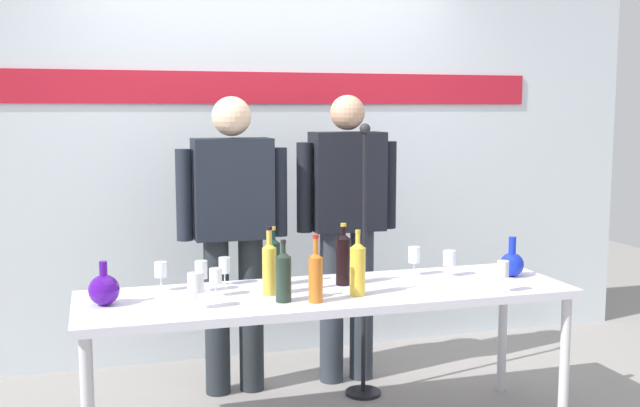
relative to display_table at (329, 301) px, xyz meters
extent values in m
cube|color=silver|center=(0.00, 1.39, 0.82)|extent=(5.26, 0.10, 3.00)
cube|color=red|center=(0.00, 1.34, 1.06)|extent=(3.68, 0.01, 0.20)
cube|color=silver|center=(0.00, 0.00, 0.03)|extent=(2.39, 0.70, 0.04)
cylinder|color=silver|center=(1.13, -0.30, -0.33)|extent=(0.05, 0.05, 0.69)
cylinder|color=silver|center=(-1.13, 0.30, -0.33)|extent=(0.05, 0.05, 0.69)
cylinder|color=silver|center=(1.13, 0.30, -0.33)|extent=(0.05, 0.05, 0.69)
sphere|color=#471093|center=(-1.05, 0.03, 0.12)|extent=(0.14, 0.14, 0.14)
cylinder|color=#471093|center=(-1.05, 0.03, 0.22)|extent=(0.04, 0.04, 0.07)
sphere|color=#1327BB|center=(1.02, 0.03, 0.12)|extent=(0.13, 0.13, 0.13)
cylinder|color=#1327BB|center=(1.02, 0.03, 0.22)|extent=(0.04, 0.04, 0.10)
cylinder|color=#232A2E|center=(-0.43, 0.72, -0.23)|extent=(0.14, 0.14, 0.89)
cylinder|color=#232A2E|center=(-0.24, 0.72, -0.23)|extent=(0.14, 0.14, 0.89)
cube|color=#1D232D|center=(-0.34, 0.72, 0.49)|extent=(0.43, 0.22, 0.56)
cylinder|color=#1D232D|center=(-0.60, 0.72, 0.46)|extent=(0.09, 0.09, 0.50)
cylinder|color=#1D232D|center=(-0.07, 0.72, 0.46)|extent=(0.09, 0.09, 0.50)
sphere|color=beige|center=(-0.34, 0.72, 0.89)|extent=(0.22, 0.22, 0.22)
cylinder|color=#2E343D|center=(0.24, 0.72, -0.23)|extent=(0.14, 0.14, 0.91)
cylinder|color=#2E343D|center=(0.43, 0.72, -0.23)|extent=(0.14, 0.14, 0.91)
cube|color=black|center=(0.34, 0.72, 0.51)|extent=(0.42, 0.22, 0.57)
cylinder|color=black|center=(0.08, 0.72, 0.48)|extent=(0.09, 0.09, 0.51)
cylinder|color=black|center=(0.60, 0.72, 0.48)|extent=(0.09, 0.09, 0.51)
sphere|color=tan|center=(0.34, 0.72, 0.91)|extent=(0.20, 0.20, 0.20)
cylinder|color=#213024|center=(-0.26, -0.14, 0.16)|extent=(0.07, 0.07, 0.21)
cone|color=#213024|center=(-0.26, -0.14, 0.27)|extent=(0.07, 0.07, 0.03)
cylinder|color=#213024|center=(-0.26, -0.14, 0.29)|extent=(0.02, 0.02, 0.06)
cylinder|color=black|center=(-0.26, -0.14, 0.33)|extent=(0.03, 0.03, 0.02)
cylinder|color=black|center=(-0.23, 0.18, 0.16)|extent=(0.07, 0.07, 0.21)
cone|color=black|center=(-0.23, 0.18, 0.28)|extent=(0.07, 0.07, 0.03)
cylinder|color=black|center=(-0.23, 0.18, 0.30)|extent=(0.02, 0.02, 0.07)
cylinder|color=gold|center=(-0.23, 0.18, 0.34)|extent=(0.03, 0.03, 0.02)
cylinder|color=gold|center=(0.10, -0.13, 0.17)|extent=(0.07, 0.07, 0.23)
cone|color=gold|center=(0.10, -0.13, 0.30)|extent=(0.07, 0.07, 0.03)
cylinder|color=gold|center=(0.10, -0.13, 0.32)|extent=(0.02, 0.02, 0.07)
cylinder|color=gold|center=(0.10, -0.13, 0.36)|extent=(0.03, 0.03, 0.02)
cylinder|color=black|center=(0.11, 0.10, 0.17)|extent=(0.07, 0.07, 0.23)
cone|color=black|center=(0.11, 0.10, 0.30)|extent=(0.07, 0.07, 0.03)
cylinder|color=black|center=(0.11, 0.10, 0.32)|extent=(0.03, 0.03, 0.06)
cylinder|color=gold|center=(0.11, 0.10, 0.36)|extent=(0.03, 0.03, 0.02)
cylinder|color=gold|center=(-0.29, 0.00, 0.17)|extent=(0.07, 0.07, 0.23)
cone|color=gold|center=(-0.29, 0.00, 0.29)|extent=(0.07, 0.07, 0.03)
cylinder|color=gold|center=(-0.29, 0.00, 0.32)|extent=(0.03, 0.03, 0.08)
cylinder|color=black|center=(-0.29, 0.00, 0.37)|extent=(0.03, 0.03, 0.02)
cylinder|color=#CA671E|center=(-0.12, -0.20, 0.16)|extent=(0.07, 0.07, 0.21)
cone|color=#CA671E|center=(-0.12, -0.20, 0.27)|extent=(0.07, 0.07, 0.03)
cylinder|color=#CA671E|center=(-0.12, -0.20, 0.31)|extent=(0.02, 0.02, 0.09)
cylinder|color=red|center=(-0.12, -0.20, 0.36)|extent=(0.03, 0.03, 0.02)
cylinder|color=white|center=(-0.78, 0.23, 0.06)|extent=(0.06, 0.06, 0.00)
cylinder|color=white|center=(-0.78, 0.23, 0.09)|extent=(0.01, 0.01, 0.07)
cylinder|color=white|center=(-0.78, 0.23, 0.16)|extent=(0.06, 0.06, 0.07)
cylinder|color=white|center=(-0.54, 0.05, 0.06)|extent=(0.05, 0.05, 0.00)
cylinder|color=white|center=(-0.54, 0.05, 0.09)|extent=(0.01, 0.01, 0.06)
cylinder|color=white|center=(-0.54, 0.05, 0.15)|extent=(0.06, 0.06, 0.07)
cylinder|color=white|center=(-0.59, 0.16, 0.06)|extent=(0.05, 0.05, 0.00)
cylinder|color=white|center=(-0.59, 0.16, 0.09)|extent=(0.01, 0.01, 0.06)
cylinder|color=white|center=(-0.59, 0.16, 0.16)|extent=(0.06, 0.06, 0.09)
cylinder|color=white|center=(-0.66, -0.16, 0.06)|extent=(0.06, 0.06, 0.00)
cylinder|color=white|center=(-0.66, -0.16, 0.09)|extent=(0.01, 0.01, 0.07)
cylinder|color=white|center=(-0.66, -0.16, 0.17)|extent=(0.07, 0.07, 0.09)
cylinder|color=white|center=(-0.46, 0.27, 0.06)|extent=(0.05, 0.05, 0.00)
cylinder|color=white|center=(-0.46, 0.27, 0.09)|extent=(0.01, 0.01, 0.06)
cylinder|color=white|center=(-0.46, 0.27, 0.15)|extent=(0.06, 0.06, 0.08)
cylinder|color=white|center=(0.70, 0.12, 0.06)|extent=(0.06, 0.06, 0.00)
cylinder|color=white|center=(0.70, 0.12, 0.09)|extent=(0.01, 0.01, 0.06)
cylinder|color=white|center=(0.70, 0.12, 0.15)|extent=(0.07, 0.07, 0.08)
cylinder|color=white|center=(0.53, 0.20, 0.06)|extent=(0.06, 0.06, 0.00)
cylinder|color=white|center=(0.53, 0.20, 0.09)|extent=(0.01, 0.01, 0.07)
cylinder|color=white|center=(0.53, 0.20, 0.17)|extent=(0.06, 0.06, 0.08)
cylinder|color=white|center=(0.79, -0.27, 0.06)|extent=(0.05, 0.05, 0.00)
cylinder|color=white|center=(0.79, -0.27, 0.09)|extent=(0.01, 0.01, 0.07)
cylinder|color=white|center=(0.79, -0.27, 0.17)|extent=(0.06, 0.06, 0.08)
cylinder|color=black|center=(0.35, 0.46, -0.67)|extent=(0.20, 0.20, 0.02)
cylinder|color=black|center=(0.35, 0.46, 0.06)|extent=(0.02, 0.02, 1.47)
sphere|color=#232328|center=(0.35, 0.46, 0.82)|extent=(0.06, 0.06, 0.06)
camera|label=1|loc=(-1.08, -3.44, 0.93)|focal=42.65mm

